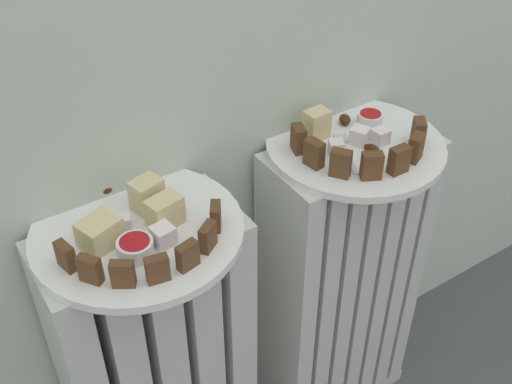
# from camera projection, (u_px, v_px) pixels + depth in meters

# --- Properties ---
(radiator_left) EXTENTS (0.29, 0.14, 0.62)m
(radiator_left) POSITION_uv_depth(u_px,v_px,m) (161.00, 380.00, 1.01)
(radiator_left) COLOR silver
(radiator_left) RESTS_ON ground_plane
(radiator_right) EXTENTS (0.29, 0.14, 0.62)m
(radiator_right) POSITION_uv_depth(u_px,v_px,m) (339.00, 289.00, 1.17)
(radiator_right) COLOR silver
(radiator_right) RESTS_ON ground_plane
(plate_left) EXTENTS (0.28, 0.28, 0.01)m
(plate_left) POSITION_uv_depth(u_px,v_px,m) (138.00, 231.00, 0.81)
(plate_left) COLOR white
(plate_left) RESTS_ON radiator_left
(plate_right) EXTENTS (0.28, 0.28, 0.01)m
(plate_right) POSITION_uv_depth(u_px,v_px,m) (355.00, 145.00, 0.97)
(plate_right) COLOR white
(plate_right) RESTS_ON radiator_right
(dark_cake_slice_left_0) EXTENTS (0.02, 0.03, 0.04)m
(dark_cake_slice_left_0) POSITION_uv_depth(u_px,v_px,m) (66.00, 256.00, 0.74)
(dark_cake_slice_left_0) COLOR #56351E
(dark_cake_slice_left_0) RESTS_ON plate_left
(dark_cake_slice_left_1) EXTENTS (0.03, 0.03, 0.04)m
(dark_cake_slice_left_1) POSITION_uv_depth(u_px,v_px,m) (90.00, 269.00, 0.73)
(dark_cake_slice_left_1) COLOR #56351E
(dark_cake_slice_left_1) RESTS_ON plate_left
(dark_cake_slice_left_2) EXTENTS (0.03, 0.03, 0.04)m
(dark_cake_slice_left_2) POSITION_uv_depth(u_px,v_px,m) (123.00, 274.00, 0.72)
(dark_cake_slice_left_2) COLOR #56351E
(dark_cake_slice_left_2) RESTS_ON plate_left
(dark_cake_slice_left_3) EXTENTS (0.03, 0.02, 0.04)m
(dark_cake_slice_left_3) POSITION_uv_depth(u_px,v_px,m) (157.00, 269.00, 0.73)
(dark_cake_slice_left_3) COLOR #56351E
(dark_cake_slice_left_3) RESTS_ON plate_left
(dark_cake_slice_left_4) EXTENTS (0.03, 0.02, 0.04)m
(dark_cake_slice_left_4) POSITION_uv_depth(u_px,v_px,m) (188.00, 256.00, 0.74)
(dark_cake_slice_left_4) COLOR #56351E
(dark_cake_slice_left_4) RESTS_ON plate_left
(dark_cake_slice_left_5) EXTENTS (0.03, 0.03, 0.04)m
(dark_cake_slice_left_5) POSITION_uv_depth(u_px,v_px,m) (208.00, 237.00, 0.77)
(dark_cake_slice_left_5) COLOR #56351E
(dark_cake_slice_left_5) RESTS_ON plate_left
(dark_cake_slice_left_6) EXTENTS (0.03, 0.03, 0.04)m
(dark_cake_slice_left_6) POSITION_uv_depth(u_px,v_px,m) (216.00, 216.00, 0.80)
(dark_cake_slice_left_6) COLOR #56351E
(dark_cake_slice_left_6) RESTS_ON plate_left
(marble_cake_slice_left_0) EXTENTS (0.05, 0.04, 0.04)m
(marble_cake_slice_left_0) POSITION_uv_depth(u_px,v_px,m) (165.00, 212.00, 0.80)
(marble_cake_slice_left_0) COLOR beige
(marble_cake_slice_left_0) RESTS_ON plate_left
(marble_cake_slice_left_1) EXTENTS (0.06, 0.05, 0.04)m
(marble_cake_slice_left_1) POSITION_uv_depth(u_px,v_px,m) (100.00, 233.00, 0.78)
(marble_cake_slice_left_1) COLOR beige
(marble_cake_slice_left_1) RESTS_ON plate_left
(marble_cake_slice_left_2) EXTENTS (0.05, 0.04, 0.04)m
(marble_cake_slice_left_2) POSITION_uv_depth(u_px,v_px,m) (147.00, 195.00, 0.83)
(marble_cake_slice_left_2) COLOR beige
(marble_cake_slice_left_2) RESTS_ON plate_left
(turkish_delight_left_0) EXTENTS (0.03, 0.03, 0.03)m
(turkish_delight_left_0) POSITION_uv_depth(u_px,v_px,m) (163.00, 236.00, 0.78)
(turkish_delight_left_0) COLOR white
(turkish_delight_left_0) RESTS_ON plate_left
(turkish_delight_left_1) EXTENTS (0.02, 0.02, 0.02)m
(turkish_delight_left_1) POSITION_uv_depth(u_px,v_px,m) (124.00, 222.00, 0.80)
(turkish_delight_left_1) COLOR white
(turkish_delight_left_1) RESTS_ON plate_left
(medjool_date_left_0) EXTENTS (0.03, 0.02, 0.02)m
(medjool_date_left_0) POSITION_uv_depth(u_px,v_px,m) (104.00, 189.00, 0.86)
(medjool_date_left_0) COLOR #3D1E0F
(medjool_date_left_0) RESTS_ON plate_left
(medjool_date_left_1) EXTENTS (0.03, 0.02, 0.02)m
(medjool_date_left_1) POSITION_uv_depth(u_px,v_px,m) (108.00, 218.00, 0.81)
(medjool_date_left_1) COLOR #3D1E0F
(medjool_date_left_1) RESTS_ON plate_left
(jam_bowl_left) EXTENTS (0.05, 0.05, 0.02)m
(jam_bowl_left) POSITION_uv_depth(u_px,v_px,m) (135.00, 247.00, 0.76)
(jam_bowl_left) COLOR white
(jam_bowl_left) RESTS_ON plate_left
(dark_cake_slice_right_0) EXTENTS (0.03, 0.03, 0.04)m
(dark_cake_slice_right_0) POSITION_uv_depth(u_px,v_px,m) (298.00, 139.00, 0.94)
(dark_cake_slice_right_0) COLOR #56351E
(dark_cake_slice_right_0) RESTS_ON plate_right
(dark_cake_slice_right_1) EXTENTS (0.02, 0.03, 0.04)m
(dark_cake_slice_right_1) POSITION_uv_depth(u_px,v_px,m) (314.00, 153.00, 0.91)
(dark_cake_slice_right_1) COLOR #56351E
(dark_cake_slice_right_1) RESTS_ON plate_right
(dark_cake_slice_right_2) EXTENTS (0.03, 0.03, 0.04)m
(dark_cake_slice_right_2) POSITION_uv_depth(u_px,v_px,m) (341.00, 163.00, 0.89)
(dark_cake_slice_right_2) COLOR #56351E
(dark_cake_slice_right_2) RESTS_ON plate_right
(dark_cake_slice_right_3) EXTENTS (0.03, 0.03, 0.04)m
(dark_cake_slice_right_3) POSITION_uv_depth(u_px,v_px,m) (372.00, 166.00, 0.88)
(dark_cake_slice_right_3) COLOR #56351E
(dark_cake_slice_right_3) RESTS_ON plate_right
(dark_cake_slice_right_4) EXTENTS (0.03, 0.02, 0.04)m
(dark_cake_slice_right_4) POSITION_uv_depth(u_px,v_px,m) (399.00, 160.00, 0.89)
(dark_cake_slice_right_4) COLOR #56351E
(dark_cake_slice_right_4) RESTS_ON plate_right
(dark_cake_slice_right_5) EXTENTS (0.03, 0.03, 0.04)m
(dark_cake_slice_right_5) POSITION_uv_depth(u_px,v_px,m) (416.00, 148.00, 0.92)
(dark_cake_slice_right_5) COLOR #56351E
(dark_cake_slice_right_5) RESTS_ON plate_right
(dark_cake_slice_right_6) EXTENTS (0.03, 0.03, 0.04)m
(dark_cake_slice_right_6) POSITION_uv_depth(u_px,v_px,m) (418.00, 132.00, 0.95)
(dark_cake_slice_right_6) COLOR #56351E
(dark_cake_slice_right_6) RESTS_ON plate_right
(marble_cake_slice_right_0) EXTENTS (0.04, 0.03, 0.05)m
(marble_cake_slice_right_0) POSITION_uv_depth(u_px,v_px,m) (317.00, 124.00, 0.97)
(marble_cake_slice_right_0) COLOR beige
(marble_cake_slice_right_0) RESTS_ON plate_right
(turkish_delight_right_0) EXTENTS (0.03, 0.03, 0.02)m
(turkish_delight_right_0) POSITION_uv_depth(u_px,v_px,m) (336.00, 147.00, 0.94)
(turkish_delight_right_0) COLOR white
(turkish_delight_right_0) RESTS_ON plate_right
(turkish_delight_right_1) EXTENTS (0.03, 0.03, 0.03)m
(turkish_delight_right_1) POSITION_uv_depth(u_px,v_px,m) (360.00, 136.00, 0.96)
(turkish_delight_right_1) COLOR white
(turkish_delight_right_1) RESTS_ON plate_right
(turkish_delight_right_2) EXTENTS (0.02, 0.02, 0.02)m
(turkish_delight_right_2) POSITION_uv_depth(u_px,v_px,m) (380.00, 136.00, 0.96)
(turkish_delight_right_2) COLOR white
(turkish_delight_right_2) RESTS_ON plate_right
(medjool_date_right_0) EXTENTS (0.03, 0.03, 0.02)m
(medjool_date_right_0) POSITION_uv_depth(u_px,v_px,m) (309.00, 118.00, 1.01)
(medjool_date_right_0) COLOR #3D1E0F
(medjool_date_right_0) RESTS_ON plate_right
(medjool_date_right_1) EXTENTS (0.02, 0.03, 0.02)m
(medjool_date_right_1) POSITION_uv_depth(u_px,v_px,m) (372.00, 150.00, 0.94)
(medjool_date_right_1) COLOR #3D1E0F
(medjool_date_right_1) RESTS_ON plate_right
(medjool_date_right_2) EXTENTS (0.03, 0.03, 0.02)m
(medjool_date_right_2) POSITION_uv_depth(u_px,v_px,m) (345.00, 119.00, 1.01)
(medjool_date_right_2) COLOR #3D1E0F
(medjool_date_right_2) RESTS_ON plate_right
(jam_bowl_right) EXTENTS (0.04, 0.04, 0.02)m
(jam_bowl_right) POSITION_uv_depth(u_px,v_px,m) (370.00, 118.00, 1.00)
(jam_bowl_right) COLOR white
(jam_bowl_right) RESTS_ON plate_right
(fork) EXTENTS (0.06, 0.10, 0.00)m
(fork) POSITION_uv_depth(u_px,v_px,m) (346.00, 150.00, 0.95)
(fork) COLOR silver
(fork) RESTS_ON plate_right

